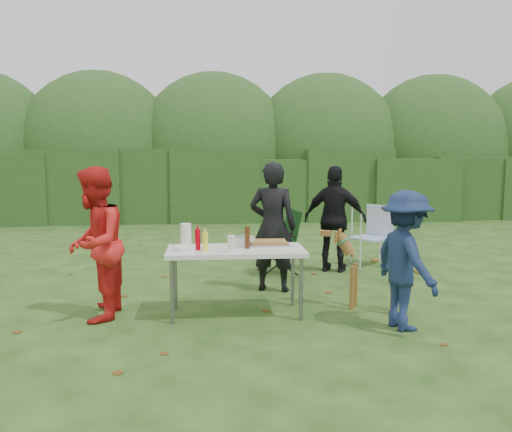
{
  "coord_description": "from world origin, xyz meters",
  "views": [
    {
      "loc": [
        -0.17,
        -5.84,
        1.81
      ],
      "look_at": [
        0.41,
        0.78,
        1.0
      ],
      "focal_mm": 38.0,
      "sensor_mm": 36.0,
      "label": 1
    }
  ],
  "objects": [
    {
      "name": "camping_chair",
      "position": [
        0.84,
        1.94,
        0.47
      ],
      "size": [
        0.7,
        0.7,
        0.95
      ],
      "primitive_type": null,
      "rotation": [
        0.0,
        0.0,
        3.34
      ],
      "color": "black",
      "rests_on": "ground"
    },
    {
      "name": "mustard_bottle",
      "position": [
        -0.21,
        -0.12,
        0.84
      ],
      "size": [
        0.06,
        0.06,
        0.2
      ],
      "primitive_type": "cylinder",
      "color": "#F2F632",
      "rests_on": "folding_table"
    },
    {
      "name": "ground",
      "position": [
        0.0,
        0.0,
        0.0
      ],
      "size": [
        80.0,
        80.0,
        0.0
      ],
      "primitive_type": "plane",
      "color": "#1E4211"
    },
    {
      "name": "dog",
      "position": [
        1.69,
        0.01,
        0.44
      ],
      "size": [
        0.98,
        0.76,
        0.87
      ],
      "primitive_type": null,
      "rotation": [
        0.0,
        0.0,
        2.64
      ],
      "color": "brown",
      "rests_on": "ground"
    },
    {
      "name": "food_tray",
      "position": [
        0.5,
        0.16,
        0.75
      ],
      "size": [
        0.45,
        0.3,
        0.02
      ],
      "primitive_type": "cube",
      "color": "#B7B7BA",
      "rests_on": "folding_table"
    },
    {
      "name": "hedge_row",
      "position": [
        0.0,
        8.0,
        0.85
      ],
      "size": [
        22.0,
        1.4,
        1.7
      ],
      "primitive_type": "cube",
      "color": "#23471C",
      "rests_on": "ground"
    },
    {
      "name": "child",
      "position": [
        1.81,
        -0.64,
        0.71
      ],
      "size": [
        0.73,
        1.01,
        1.41
      ],
      "primitive_type": "imported",
      "rotation": [
        0.0,
        0.0,
        1.81
      ],
      "color": "#15254B",
      "rests_on": "ground"
    },
    {
      "name": "cup_stack",
      "position": [
        0.06,
        -0.23,
        0.83
      ],
      "size": [
        0.08,
        0.08,
        0.18
      ],
      "primitive_type": "cylinder",
      "color": "white",
      "rests_on": "folding_table"
    },
    {
      "name": "shrub_backdrop",
      "position": [
        0.0,
        9.6,
        1.6
      ],
      "size": [
        20.0,
        2.6,
        3.2
      ],
      "primitive_type": "ellipsoid",
      "color": "#3D6628",
      "rests_on": "ground"
    },
    {
      "name": "paper_towel_roll",
      "position": [
        -0.42,
        0.16,
        0.87
      ],
      "size": [
        0.12,
        0.12,
        0.26
      ],
      "primitive_type": "cylinder",
      "color": "white",
      "rests_on": "folding_table"
    },
    {
      "name": "person_cook",
      "position": [
        0.65,
        0.98,
        0.83
      ],
      "size": [
        0.7,
        0.57,
        1.67
      ],
      "primitive_type": "imported",
      "rotation": [
        0.0,
        0.0,
        2.83
      ],
      "color": "black",
      "rests_on": "ground"
    },
    {
      "name": "person_red_jacket",
      "position": [
        -1.38,
        -0.04,
        0.82
      ],
      "size": [
        0.65,
        0.82,
        1.64
      ],
      "primitive_type": "imported",
      "rotation": [
        0.0,
        0.0,
        -1.61
      ],
      "color": "red",
      "rests_on": "ground"
    },
    {
      "name": "ketchup_bottle",
      "position": [
        -0.29,
        -0.06,
        0.85
      ],
      "size": [
        0.06,
        0.06,
        0.22
      ],
      "primitive_type": "cylinder",
      "color": "#B80010",
      "rests_on": "folding_table"
    },
    {
      "name": "pasta_bowl",
      "position": [
        0.22,
        0.19,
        0.79
      ],
      "size": [
        0.26,
        0.26,
        0.1
      ],
      "primitive_type": "cylinder",
      "color": "silver",
      "rests_on": "folding_table"
    },
    {
      "name": "beer_bottle",
      "position": [
        0.25,
        -0.01,
        0.86
      ],
      "size": [
        0.06,
        0.06,
        0.24
      ],
      "primitive_type": "cylinder",
      "color": "#47230F",
      "rests_on": "folding_table"
    },
    {
      "name": "person_black_puffy",
      "position": [
        1.71,
        2.01,
        0.79
      ],
      "size": [
        1.0,
        0.73,
        1.58
      ],
      "primitive_type": "imported",
      "rotation": [
        0.0,
        0.0,
        2.73
      ],
      "color": "black",
      "rests_on": "ground"
    },
    {
      "name": "focaccia_bread",
      "position": [
        0.5,
        0.16,
        0.78
      ],
      "size": [
        0.4,
        0.26,
        0.04
      ],
      "primitive_type": "cube",
      "color": "olive",
      "rests_on": "food_tray"
    },
    {
      "name": "folding_table",
      "position": [
        0.12,
        -0.01,
        0.69
      ],
      "size": [
        1.5,
        0.7,
        0.74
      ],
      "color": "silver",
      "rests_on": "ground"
    },
    {
      "name": "plate_stack",
      "position": [
        -0.43,
        -0.1,
        0.77
      ],
      "size": [
        0.24,
        0.24,
        0.05
      ],
      "primitive_type": "cylinder",
      "color": "white",
      "rests_on": "folding_table"
    },
    {
      "name": "lawn_chair",
      "position": [
        2.37,
        2.39,
        0.48
      ],
      "size": [
        0.79,
        0.79,
        0.95
      ],
      "primitive_type": null,
      "rotation": [
        0.0,
        0.0,
        3.8
      ],
      "color": "#3D75C4",
      "rests_on": "ground"
    }
  ]
}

